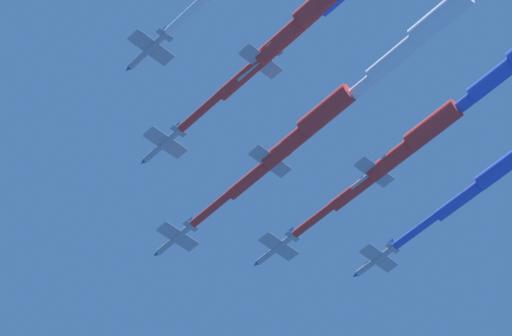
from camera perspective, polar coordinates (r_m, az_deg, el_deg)
The scene contains 6 objects.
jet_lead at distance 215.60m, azimuth 1.38°, elevation 1.00°, with size 38.45×32.61×4.16m.
jet_port_inner at distance 208.62m, azimuth 1.15°, elevation 5.81°, with size 39.54×33.87×4.22m.
jet_starboard_inner at distance 218.44m, azimuth 6.13°, elevation 0.40°, with size 38.55×31.91×4.24m.
jet_port_mid at distance 208.55m, azimuth 6.27°, elevation 5.00°, with size 40.28×34.32×4.16m.
jet_port_outer at distance 221.73m, azimuth 11.06°, elevation 0.09°, with size 40.47×33.47×4.22m.
jet_trail_port at distance 213.11m, azimuth 10.63°, elevation 3.99°, with size 37.81×31.86×4.30m.
Camera 1 is at (9.67, -113.55, 19.23)m, focal length 88.83 mm.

